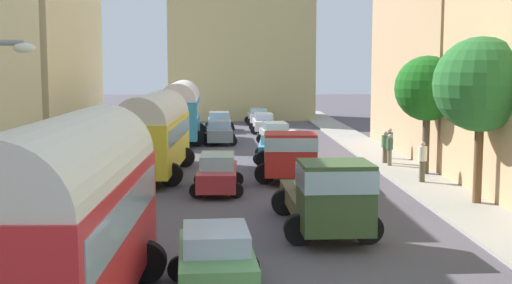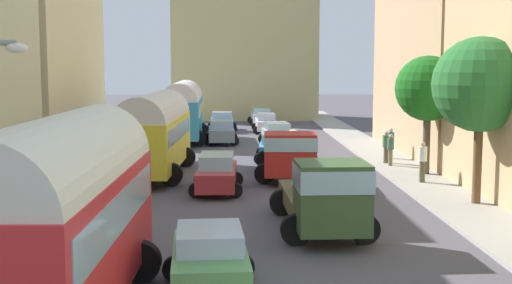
{
  "view_description": "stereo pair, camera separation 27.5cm",
  "coord_description": "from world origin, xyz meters",
  "px_view_note": "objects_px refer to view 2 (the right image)",
  "views": [
    {
      "loc": [
        -1.22,
        -9.82,
        5.25
      ],
      "look_at": [
        0.0,
        20.31,
        1.72
      ],
      "focal_mm": 47.4,
      "sensor_mm": 36.0,
      "label": 1
    },
    {
      "loc": [
        -0.95,
        -9.83,
        5.25
      ],
      "look_at": [
        0.0,
        20.31,
        1.72
      ],
      "focal_mm": 47.4,
      "sensor_mm": 36.0,
      "label": 2
    }
  ],
  "objects_px": {
    "car_3": "(261,116)",
    "car_7": "(222,121)",
    "parked_bus_2": "(183,108)",
    "car_0": "(276,147)",
    "car_4": "(210,262)",
    "parked_bus_0": "(60,210)",
    "cargo_truck_0": "(324,194)",
    "car_1": "(277,134)",
    "pedestrian_1": "(422,160)",
    "car_2": "(266,123)",
    "pedestrian_3": "(386,146)",
    "car_5": "(217,173)",
    "pedestrian_4": "(391,149)",
    "parked_bus_1": "(155,130)",
    "cargo_truck_1": "(288,153)",
    "car_6": "(221,132)",
    "pedestrian_0": "(391,142)"
  },
  "relations": [
    {
      "from": "car_3",
      "to": "car_7",
      "type": "distance_m",
      "value": 6.42
    },
    {
      "from": "car_3",
      "to": "pedestrian_1",
      "type": "xyz_separation_m",
      "value": [
        5.82,
        -29.28,
        0.35
      ]
    },
    {
      "from": "cargo_truck_1",
      "to": "car_6",
      "type": "bearing_deg",
      "value": 103.75
    },
    {
      "from": "car_3",
      "to": "car_7",
      "type": "height_order",
      "value": "car_7"
    },
    {
      "from": "cargo_truck_1",
      "to": "car_7",
      "type": "bearing_deg",
      "value": 98.92
    },
    {
      "from": "cargo_truck_1",
      "to": "pedestrian_3",
      "type": "relative_size",
      "value": 4.05
    },
    {
      "from": "parked_bus_2",
      "to": "car_0",
      "type": "relative_size",
      "value": 2.21
    },
    {
      "from": "parked_bus_0",
      "to": "car_2",
      "type": "xyz_separation_m",
      "value": [
        5.87,
        37.65,
        -1.58
      ]
    },
    {
      "from": "car_2",
      "to": "pedestrian_3",
      "type": "relative_size",
      "value": 2.43
    },
    {
      "from": "parked_bus_2",
      "to": "pedestrian_1",
      "type": "xyz_separation_m",
      "value": [
        11.54,
        -16.78,
        -1.15
      ]
    },
    {
      "from": "car_0",
      "to": "pedestrian_1",
      "type": "relative_size",
      "value": 2.16
    },
    {
      "from": "pedestrian_1",
      "to": "parked_bus_2",
      "type": "bearing_deg",
      "value": 124.51
    },
    {
      "from": "cargo_truck_1",
      "to": "pedestrian_0",
      "type": "relative_size",
      "value": 4.08
    },
    {
      "from": "car_2",
      "to": "car_4",
      "type": "xyz_separation_m",
      "value": [
        -2.94,
        -36.16,
        0.05
      ]
    },
    {
      "from": "car_6",
      "to": "cargo_truck_1",
      "type": "bearing_deg",
      "value": -76.25
    },
    {
      "from": "car_0",
      "to": "car_2",
      "type": "xyz_separation_m",
      "value": [
        0.16,
        15.1,
        -0.02
      ]
    },
    {
      "from": "car_0",
      "to": "pedestrian_4",
      "type": "distance_m",
      "value": 6.18
    },
    {
      "from": "car_4",
      "to": "parked_bus_0",
      "type": "bearing_deg",
      "value": -153.03
    },
    {
      "from": "parked_bus_0",
      "to": "car_3",
      "type": "distance_m",
      "value": 44.82
    },
    {
      "from": "parked_bus_2",
      "to": "pedestrian_3",
      "type": "height_order",
      "value": "parked_bus_2"
    },
    {
      "from": "parked_bus_0",
      "to": "parked_bus_2",
      "type": "height_order",
      "value": "parked_bus_0"
    },
    {
      "from": "cargo_truck_0",
      "to": "car_6",
      "type": "distance_m",
      "value": 23.94
    },
    {
      "from": "car_2",
      "to": "car_4",
      "type": "height_order",
      "value": "car_4"
    },
    {
      "from": "cargo_truck_0",
      "to": "car_1",
      "type": "bearing_deg",
      "value": 90.06
    },
    {
      "from": "parked_bus_2",
      "to": "car_7",
      "type": "relative_size",
      "value": 2.28
    },
    {
      "from": "parked_bus_1",
      "to": "car_7",
      "type": "xyz_separation_m",
      "value": [
        2.72,
        20.87,
        -1.39
      ]
    },
    {
      "from": "parked_bus_1",
      "to": "parked_bus_2",
      "type": "bearing_deg",
      "value": 88.94
    },
    {
      "from": "parked_bus_1",
      "to": "cargo_truck_0",
      "type": "relative_size",
      "value": 1.33
    },
    {
      "from": "car_2",
      "to": "pedestrian_4",
      "type": "distance_m",
      "value": 18.55
    },
    {
      "from": "parked_bus_2",
      "to": "cargo_truck_1",
      "type": "distance_m",
      "value": 16.1
    },
    {
      "from": "pedestrian_4",
      "to": "parked_bus_1",
      "type": "bearing_deg",
      "value": -170.71
    },
    {
      "from": "car_2",
      "to": "car_4",
      "type": "bearing_deg",
      "value": -94.66
    },
    {
      "from": "car_0",
      "to": "pedestrian_3",
      "type": "relative_size",
      "value": 2.3
    },
    {
      "from": "parked_bus_1",
      "to": "car_5",
      "type": "height_order",
      "value": "parked_bus_1"
    },
    {
      "from": "pedestrian_0",
      "to": "car_5",
      "type": "bearing_deg",
      "value": -137.03
    },
    {
      "from": "car_4",
      "to": "car_5",
      "type": "relative_size",
      "value": 0.9
    },
    {
      "from": "parked_bus_0",
      "to": "pedestrian_0",
      "type": "height_order",
      "value": "parked_bus_0"
    },
    {
      "from": "car_5",
      "to": "car_3",
      "type": "bearing_deg",
      "value": 84.39
    },
    {
      "from": "parked_bus_0",
      "to": "pedestrian_0",
      "type": "relative_size",
      "value": 4.66
    },
    {
      "from": "car_5",
      "to": "pedestrian_4",
      "type": "xyz_separation_m",
      "value": [
        8.53,
        5.96,
        0.21
      ]
    },
    {
      "from": "pedestrian_3",
      "to": "cargo_truck_0",
      "type": "bearing_deg",
      "value": -109.93
    },
    {
      "from": "parked_bus_2",
      "to": "car_0",
      "type": "height_order",
      "value": "parked_bus_2"
    },
    {
      "from": "pedestrian_0",
      "to": "pedestrian_3",
      "type": "relative_size",
      "value": 0.99
    },
    {
      "from": "car_5",
      "to": "car_7",
      "type": "xyz_separation_m",
      "value": [
        -0.26,
        24.94,
        -0.03
      ]
    },
    {
      "from": "cargo_truck_0",
      "to": "car_2",
      "type": "distance_m",
      "value": 30.77
    },
    {
      "from": "cargo_truck_0",
      "to": "car_1",
      "type": "height_order",
      "value": "cargo_truck_0"
    },
    {
      "from": "parked_bus_1",
      "to": "parked_bus_2",
      "type": "xyz_separation_m",
      "value": [
        0.26,
        13.9,
        0.09
      ]
    },
    {
      "from": "car_4",
      "to": "pedestrian_1",
      "type": "bearing_deg",
      "value": 57.65
    },
    {
      "from": "cargo_truck_0",
      "to": "car_0",
      "type": "xyz_separation_m",
      "value": [
        -0.51,
        15.66,
        -0.5
      ]
    },
    {
      "from": "car_0",
      "to": "car_3",
      "type": "height_order",
      "value": "car_0"
    }
  ]
}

